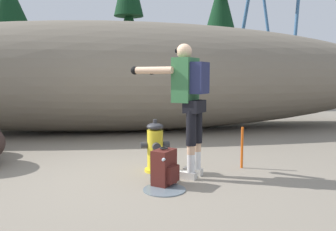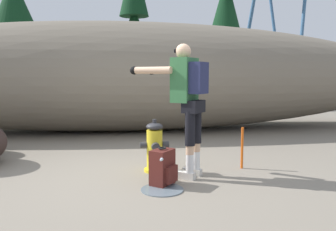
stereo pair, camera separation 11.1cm
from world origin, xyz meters
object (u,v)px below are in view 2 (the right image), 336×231
(fire_hydrant, at_px, (155,148))
(survey_stake, at_px, (242,148))
(spare_backpack, at_px, (163,168))
(utility_worker, at_px, (186,93))

(fire_hydrant, bearing_deg, survey_stake, -1.23)
(spare_backpack, bearing_deg, fire_hydrant, 132.62)
(survey_stake, bearing_deg, spare_backpack, -154.39)
(spare_backpack, bearing_deg, survey_stake, 65.25)
(spare_backpack, distance_m, survey_stake, 1.37)
(fire_hydrant, distance_m, spare_backpack, 0.63)
(survey_stake, bearing_deg, fire_hydrant, 178.77)
(utility_worker, distance_m, spare_backpack, 1.01)
(fire_hydrant, height_order, utility_worker, utility_worker)
(fire_hydrant, relative_size, utility_worker, 0.42)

